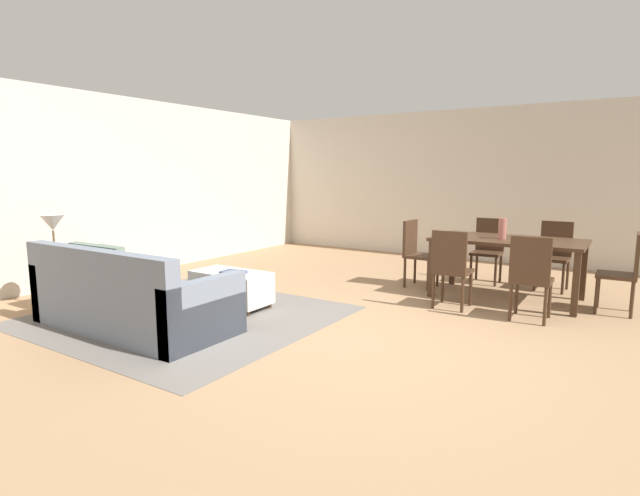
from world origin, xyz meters
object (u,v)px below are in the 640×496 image
(side_table, at_px, (56,270))
(couch, at_px, (130,300))
(ottoman_table, at_px, (231,287))
(dining_chair_head_west, at_px, (416,249))
(dining_chair_head_east, at_px, (626,268))
(dining_table, at_px, (508,245))
(dining_chair_far_right, at_px, (554,251))
(vase_centerpiece, at_px, (502,229))
(table_lamp, at_px, (53,225))
(dining_chair_near_right, at_px, (531,274))
(book_on_ottoman, at_px, (233,272))
(dining_chair_far_left, at_px, (488,246))
(dining_chair_near_left, at_px, (451,265))

(side_table, bearing_deg, couch, -1.02)
(ottoman_table, distance_m, dining_chair_head_west, 2.63)
(side_table, height_order, dining_chair_head_east, dining_chair_head_east)
(dining_table, bearing_deg, couch, -131.15)
(ottoman_table, distance_m, dining_chair_head_east, 4.46)
(side_table, distance_m, dining_chair_far_right, 6.30)
(ottoman_table, xyz_separation_m, dining_table, (2.62, 2.18, 0.43))
(dining_chair_far_right, bearing_deg, dining_table, -115.73)
(dining_table, bearing_deg, vase_centerpiece, -143.31)
(couch, height_order, vase_centerpiece, vase_centerpiece)
(side_table, distance_m, table_lamp, 0.53)
(dining_table, distance_m, dining_chair_near_right, 1.00)
(dining_chair_near_right, height_order, vase_centerpiece, vase_centerpiece)
(table_lamp, distance_m, book_on_ottoman, 2.14)
(couch, relative_size, dining_chair_head_east, 2.34)
(side_table, distance_m, vase_centerpiece, 5.36)
(side_table, bearing_deg, ottoman_table, 34.33)
(side_table, bearing_deg, dining_chair_far_left, 47.36)
(ottoman_table, height_order, dining_chair_far_right, dining_chair_far_right)
(couch, bearing_deg, dining_chair_near_left, 44.95)
(dining_chair_far_right, height_order, dining_chair_head_east, same)
(dining_chair_near_left, bearing_deg, dining_chair_far_right, 63.75)
(side_table, height_order, dining_chair_far_left, dining_chair_far_left)
(dining_chair_near_left, relative_size, dining_chair_far_right, 1.00)
(dining_chair_near_left, xyz_separation_m, book_on_ottoman, (-2.08, -1.39, -0.08))
(dining_chair_head_west, xyz_separation_m, vase_centerpiece, (1.15, -0.08, 0.37))
(dining_chair_near_left, relative_size, dining_chair_far_left, 1.00)
(dining_chair_near_left, distance_m, dining_chair_head_west, 1.18)
(dining_chair_far_right, distance_m, dining_chair_head_west, 1.84)
(couch, height_order, side_table, couch)
(table_lamp, xyz_separation_m, book_on_ottoman, (1.77, 1.07, -0.54))
(dining_chair_near_right, relative_size, dining_chair_far_right, 1.00)
(dining_chair_head_east, bearing_deg, vase_centerpiece, -178.31)
(dining_chair_head_east, relative_size, book_on_ottoman, 3.54)
(dining_chair_head_west, height_order, vase_centerpiece, vase_centerpiece)
(dining_chair_far_right, relative_size, dining_chair_head_east, 1.00)
(couch, distance_m, book_on_ottoman, 1.17)
(side_table, relative_size, dining_chair_head_west, 0.62)
(table_lamp, relative_size, dining_chair_near_left, 0.57)
(side_table, xyz_separation_m, table_lamp, (-0.00, -0.00, 0.53))
(vase_centerpiece, bearing_deg, dining_chair_near_left, -114.40)
(ottoman_table, xyz_separation_m, dining_chair_head_west, (1.41, 2.21, 0.28))
(couch, height_order, table_lamp, table_lamp)
(ottoman_table, bearing_deg, dining_chair_near_left, 31.04)
(dining_chair_head_east, bearing_deg, book_on_ottoman, -149.36)
(ottoman_table, height_order, book_on_ottoman, book_on_ottoman)
(dining_table, distance_m, dining_chair_head_east, 1.27)
(dining_chair_far_left, relative_size, dining_chair_head_west, 1.00)
(side_table, relative_size, dining_chair_near_right, 0.62)
(dining_chair_far_left, bearing_deg, dining_chair_far_right, 1.06)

